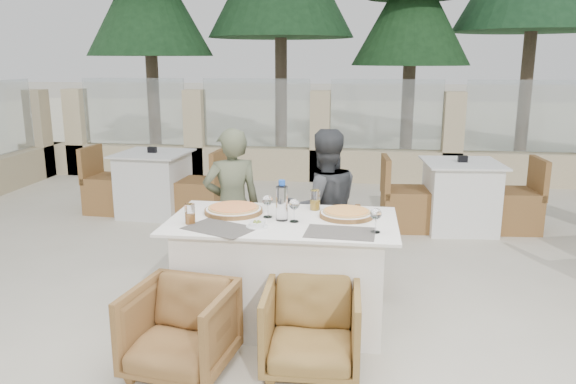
# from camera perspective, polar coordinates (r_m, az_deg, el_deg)

# --- Properties ---
(ground) EXTENTS (80.00, 80.00, 0.00)m
(ground) POSITION_cam_1_polar(r_m,az_deg,el_deg) (4.34, -1.73, -12.17)
(ground) COLOR beige
(ground) RESTS_ON ground
(sand_patch) EXTENTS (30.00, 16.00, 0.01)m
(sand_patch) POSITION_cam_1_polar(r_m,az_deg,el_deg) (17.97, 5.48, 7.38)
(sand_patch) COLOR #F4ECC8
(sand_patch) RESTS_ON ground
(perimeter_wall_far) EXTENTS (10.00, 0.34, 1.60)m
(perimeter_wall_far) POSITION_cam_1_polar(r_m,az_deg,el_deg) (8.75, 3.29, 6.34)
(perimeter_wall_far) COLOR beige
(perimeter_wall_far) RESTS_ON ground
(pine_far_left) EXTENTS (2.42, 2.42, 5.50)m
(pine_far_left) POSITION_cam_1_polar(r_m,az_deg,el_deg) (11.66, -13.95, 17.34)
(pine_far_left) COLOR #1B3F1E
(pine_far_left) RESTS_ON ground
(pine_centre) EXTENTS (2.20, 2.20, 5.00)m
(pine_centre) POSITION_cam_1_polar(r_m,az_deg,el_deg) (11.12, 12.45, 16.33)
(pine_centre) COLOR #1A3E1D
(pine_centre) RESTS_ON ground
(dining_table) EXTENTS (1.60, 0.90, 0.77)m
(dining_table) POSITION_cam_1_polar(r_m,az_deg,el_deg) (4.07, -0.56, -8.04)
(dining_table) COLOR white
(dining_table) RESTS_ON ground
(placemat_near_left) EXTENTS (0.53, 0.46, 0.00)m
(placemat_near_left) POSITION_cam_1_polar(r_m,az_deg,el_deg) (3.78, -6.93, -3.67)
(placemat_near_left) COLOR #524C46
(placemat_near_left) RESTS_ON dining_table
(placemat_near_right) EXTENTS (0.47, 0.33, 0.00)m
(placemat_near_right) POSITION_cam_1_polar(r_m,az_deg,el_deg) (3.67, 5.33, -4.12)
(placemat_near_right) COLOR #58524B
(placemat_near_right) RESTS_ON dining_table
(pizza_left) EXTENTS (0.56, 0.56, 0.06)m
(pizza_left) POSITION_cam_1_polar(r_m,az_deg,el_deg) (4.13, -5.55, -1.75)
(pizza_left) COLOR #FA5522
(pizza_left) RESTS_ON dining_table
(pizza_right) EXTENTS (0.46, 0.46, 0.05)m
(pizza_right) POSITION_cam_1_polar(r_m,az_deg,el_deg) (4.04, 5.95, -2.18)
(pizza_right) COLOR orange
(pizza_right) RESTS_ON dining_table
(water_bottle) EXTENTS (0.11, 0.11, 0.29)m
(water_bottle) POSITION_cam_1_polar(r_m,az_deg,el_deg) (3.90, -0.62, -0.85)
(water_bottle) COLOR #C2E9FF
(water_bottle) RESTS_ON dining_table
(wine_glass_centre) EXTENTS (0.08, 0.08, 0.18)m
(wine_glass_centre) POSITION_cam_1_polar(r_m,az_deg,el_deg) (3.99, -2.08, -1.31)
(wine_glass_centre) COLOR white
(wine_glass_centre) RESTS_ON dining_table
(wine_glass_near) EXTENTS (0.09, 0.09, 0.18)m
(wine_glass_near) POSITION_cam_1_polar(r_m,az_deg,el_deg) (3.87, 0.64, -1.74)
(wine_glass_near) COLOR white
(wine_glass_near) RESTS_ON dining_table
(wine_glass_corner) EXTENTS (0.10, 0.10, 0.18)m
(wine_glass_corner) POSITION_cam_1_polar(r_m,az_deg,el_deg) (3.68, 8.90, -2.72)
(wine_glass_corner) COLOR white
(wine_glass_corner) RESTS_ON dining_table
(beer_glass_left) EXTENTS (0.09, 0.09, 0.14)m
(beer_glass_left) POSITION_cam_1_polar(r_m,az_deg,el_deg) (3.90, -9.93, -2.20)
(beer_glass_left) COLOR #C26D1B
(beer_glass_left) RESTS_ON dining_table
(beer_glass_right) EXTENTS (0.09, 0.09, 0.15)m
(beer_glass_right) POSITION_cam_1_polar(r_m,az_deg,el_deg) (4.19, 2.76, -0.82)
(beer_glass_right) COLOR gold
(beer_glass_right) RESTS_ON dining_table
(olive_dish) EXTENTS (0.12, 0.12, 0.04)m
(olive_dish) POSITION_cam_1_polar(r_m,az_deg,el_deg) (3.78, -3.16, -3.25)
(olive_dish) COLOR white
(olive_dish) RESTS_ON dining_table
(armchair_far_left) EXTENTS (0.79, 0.80, 0.56)m
(armchair_far_left) POSITION_cam_1_polar(r_m,az_deg,el_deg) (4.99, -6.05, -5.30)
(armchair_far_left) COLOR olive
(armchair_far_left) RESTS_ON ground
(armchair_far_right) EXTENTS (0.74, 0.76, 0.64)m
(armchair_far_right) POSITION_cam_1_polar(r_m,az_deg,el_deg) (4.79, 3.55, -5.58)
(armchair_far_right) COLOR #976437
(armchair_far_right) RESTS_ON ground
(armchair_near_left) EXTENTS (0.67, 0.68, 0.55)m
(armchair_near_left) POSITION_cam_1_polar(r_m,az_deg,el_deg) (3.56, -10.88, -13.56)
(armchair_near_left) COLOR brown
(armchair_near_left) RESTS_ON ground
(armchair_near_right) EXTENTS (0.60, 0.61, 0.54)m
(armchair_near_right) POSITION_cam_1_polar(r_m,az_deg,el_deg) (3.52, 2.42, -13.66)
(armchair_near_right) COLOR olive
(armchair_near_right) RESTS_ON ground
(diner_left) EXTENTS (0.57, 0.48, 1.33)m
(diner_left) POSITION_cam_1_polar(r_m,az_deg,el_deg) (4.75, -5.69, -1.43)
(diner_left) COLOR #585E44
(diner_left) RESTS_ON ground
(diner_right) EXTENTS (0.78, 0.69, 1.33)m
(diner_right) POSITION_cam_1_polar(r_m,az_deg,el_deg) (4.65, 3.66, -1.70)
(diner_right) COLOR #393B3E
(diner_right) RESTS_ON ground
(bg_table_a) EXTENTS (1.69, 0.93, 0.77)m
(bg_table_a) POSITION_cam_1_polar(r_m,az_deg,el_deg) (7.04, -13.45, 0.82)
(bg_table_a) COLOR silver
(bg_table_a) RESTS_ON ground
(bg_table_b) EXTENTS (1.70, 0.94, 0.77)m
(bg_table_b) POSITION_cam_1_polar(r_m,az_deg,el_deg) (6.52, 17.07, -0.40)
(bg_table_b) COLOR white
(bg_table_b) RESTS_ON ground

